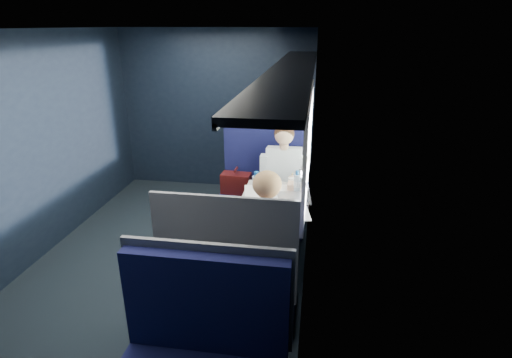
# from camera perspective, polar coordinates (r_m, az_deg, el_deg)

# --- Properties ---
(ground) EXTENTS (2.80, 4.20, 0.01)m
(ground) POSITION_cam_1_polar(r_m,az_deg,el_deg) (4.47, -11.70, -10.85)
(ground) COLOR black
(room_shell) EXTENTS (3.00, 4.40, 2.40)m
(room_shell) POSITION_cam_1_polar(r_m,az_deg,el_deg) (3.89, -12.99, 7.97)
(room_shell) COLOR black
(room_shell) RESTS_ON ground
(table) EXTENTS (0.62, 1.00, 0.74)m
(table) POSITION_cam_1_polar(r_m,az_deg,el_deg) (3.92, 1.92, -4.01)
(table) COLOR #54565E
(table) RESTS_ON ground
(seat_bay_near) EXTENTS (1.04, 0.62, 1.26)m
(seat_bay_near) POSITION_cam_1_polar(r_m,az_deg,el_deg) (4.83, 0.81, -2.10)
(seat_bay_near) COLOR #0C0E38
(seat_bay_near) RESTS_ON ground
(seat_bay_far) EXTENTS (1.04, 0.62, 1.26)m
(seat_bay_far) POSITION_cam_1_polar(r_m,az_deg,el_deg) (3.32, -3.24, -14.10)
(seat_bay_far) COLOR #0C0E38
(seat_bay_far) RESTS_ON ground
(seat_row_front) EXTENTS (1.04, 0.51, 1.16)m
(seat_row_front) POSITION_cam_1_polar(r_m,az_deg,el_deg) (5.69, 2.25, 1.42)
(seat_row_front) COLOR #0C0E38
(seat_row_front) RESTS_ON ground
(man) EXTENTS (0.53, 0.56, 1.32)m
(man) POSITION_cam_1_polar(r_m,az_deg,el_deg) (4.53, 3.84, 0.29)
(man) COLOR black
(man) RESTS_ON ground
(woman) EXTENTS (0.53, 0.56, 1.32)m
(woman) POSITION_cam_1_polar(r_m,az_deg,el_deg) (3.26, 1.61, -8.30)
(woman) COLOR black
(woman) RESTS_ON ground
(papers) EXTENTS (0.72, 0.93, 0.01)m
(papers) POSITION_cam_1_polar(r_m,az_deg,el_deg) (3.85, 2.71, -3.20)
(papers) COLOR white
(papers) RESTS_ON table
(laptop) EXTENTS (0.34, 0.40, 0.26)m
(laptop) POSITION_cam_1_polar(r_m,az_deg,el_deg) (3.88, 6.03, -2.00)
(laptop) COLOR silver
(laptop) RESTS_ON table
(bottle_small) EXTENTS (0.07, 0.07, 0.23)m
(bottle_small) POSITION_cam_1_polar(r_m,az_deg,el_deg) (4.06, 5.87, -0.50)
(bottle_small) COLOR silver
(bottle_small) RESTS_ON table
(cup) EXTENTS (0.07, 0.07, 0.09)m
(cup) POSITION_cam_1_polar(r_m,az_deg,el_deg) (4.22, 5.07, -0.41)
(cup) COLOR white
(cup) RESTS_ON table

